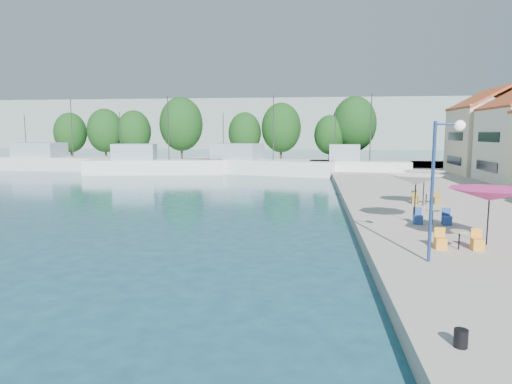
# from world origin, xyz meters

# --- Properties ---
(quay_far) EXTENTS (90.00, 16.00, 0.60)m
(quay_far) POSITION_xyz_m (-8.00, 67.00, 0.30)
(quay_far) COLOR #ABA59B
(quay_far) RESTS_ON ground
(hill_west) EXTENTS (180.00, 40.00, 16.00)m
(hill_west) POSITION_xyz_m (-30.00, 160.00, 8.00)
(hill_west) COLOR gray
(hill_west) RESTS_ON ground
(hill_east) EXTENTS (140.00, 40.00, 12.00)m
(hill_east) POSITION_xyz_m (40.00, 180.00, 6.00)
(hill_east) COLOR gray
(hill_east) RESTS_ON ground
(building_06) EXTENTS (9.00, 8.80, 10.20)m
(building_06) POSITION_xyz_m (24.00, 51.00, 5.50)
(building_06) COLOR beige
(building_06) RESTS_ON quay_right
(trawler_01) EXTENTS (21.22, 6.78, 10.20)m
(trawler_01) POSITION_xyz_m (-32.08, 57.45, 1.07)
(trawler_01) COLOR silver
(trawler_01) RESTS_ON ground
(trawler_02) EXTENTS (17.71, 7.37, 10.20)m
(trawler_02) POSITION_xyz_m (-16.50, 52.96, 1.07)
(trawler_02) COLOR white
(trawler_02) RESTS_ON ground
(trawler_03) EXTENTS (20.75, 10.50, 10.20)m
(trawler_03) POSITION_xyz_m (-3.58, 55.21, 1.07)
(trawler_03) COLOR white
(trawler_03) RESTS_ON ground
(trawler_04) EXTENTS (12.12, 3.99, 10.20)m
(trawler_04) POSITION_xyz_m (9.12, 53.32, 1.07)
(trawler_04) COLOR silver
(trawler_04) RESTS_ON ground
(tree_01) EXTENTS (5.41, 5.41, 8.01)m
(tree_01) POSITION_xyz_m (-37.23, 70.81, 5.22)
(tree_01) COLOR #3F2B19
(tree_01) RESTS_ON quay_far
(tree_02) EXTENTS (5.81, 5.81, 8.60)m
(tree_02) POSITION_xyz_m (-30.59, 69.96, 5.56)
(tree_02) COLOR #3F2B19
(tree_02) RESTS_ON quay_far
(tree_03) EXTENTS (5.63, 5.63, 8.33)m
(tree_03) POSITION_xyz_m (-25.96, 70.93, 5.40)
(tree_03) COLOR #3F2B19
(tree_03) RESTS_ON quay_far
(tree_04) EXTENTS (7.02, 7.02, 10.40)m
(tree_04) POSITION_xyz_m (-17.60, 70.22, 6.60)
(tree_04) COLOR #3F2B19
(tree_04) RESTS_ON quay_far
(tree_05) EXTENTS (5.37, 5.37, 7.94)m
(tree_05) POSITION_xyz_m (-7.29, 71.43, 5.18)
(tree_05) COLOR #3F2B19
(tree_05) RESTS_ON quay_far
(tree_06) EXTENTS (6.32, 6.32, 9.36)m
(tree_06) POSITION_xyz_m (-1.27, 70.58, 6.00)
(tree_06) COLOR #3F2B19
(tree_06) RESTS_ON quay_far
(tree_07) EXTENTS (5.01, 5.01, 7.41)m
(tree_07) POSITION_xyz_m (6.48, 71.32, 4.87)
(tree_07) COLOR #3F2B19
(tree_07) RESTS_ON quay_far
(tree_08) EXTENTS (7.02, 7.02, 10.39)m
(tree_08) POSITION_xyz_m (10.33, 71.95, 6.60)
(tree_08) COLOR #3F2B19
(tree_08) RESTS_ON quay_far
(umbrella_pink) EXTENTS (3.30, 3.30, 2.34)m
(umbrella_pink) POSITION_xyz_m (10.97, 16.54, 2.69)
(umbrella_pink) COLOR black
(umbrella_pink) RESTS_ON quay_right
(umbrella_white) EXTENTS (2.76, 2.76, 2.51)m
(umbrella_white) POSITION_xyz_m (8.95, 20.68, 2.85)
(umbrella_white) COLOR black
(umbrella_white) RESTS_ON quay_right
(umbrella_cream) EXTENTS (2.64, 2.64, 2.23)m
(umbrella_cream) POSITION_xyz_m (10.76, 26.66, 2.57)
(umbrella_cream) COLOR black
(umbrella_cream) RESTS_ON quay_right
(cafe_table_01) EXTENTS (1.82, 0.70, 0.76)m
(cafe_table_01) POSITION_xyz_m (9.58, 15.57, 0.89)
(cafe_table_01) COLOR black
(cafe_table_01) RESTS_ON quay_right
(cafe_table_02) EXTENTS (1.82, 0.70, 0.76)m
(cafe_table_02) POSITION_xyz_m (9.81, 20.58, 0.89)
(cafe_table_02) COLOR black
(cafe_table_02) RESTS_ON quay_right
(cafe_table_03) EXTENTS (1.82, 0.70, 0.76)m
(cafe_table_03) POSITION_xyz_m (11.15, 27.52, 0.89)
(cafe_table_03) COLOR black
(cafe_table_03) RESTS_ON quay_right
(street_lamp) EXTENTS (1.04, 0.36, 5.03)m
(street_lamp) POSITION_xyz_m (8.29, 13.64, 4.09)
(street_lamp) COLOR navy
(street_lamp) RESTS_ON quay_right
(bollard) EXTENTS (0.30, 0.30, 0.40)m
(bollard) POSITION_xyz_m (7.00, 6.89, 0.80)
(bollard) COLOR black
(bollard) RESTS_ON quay_right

